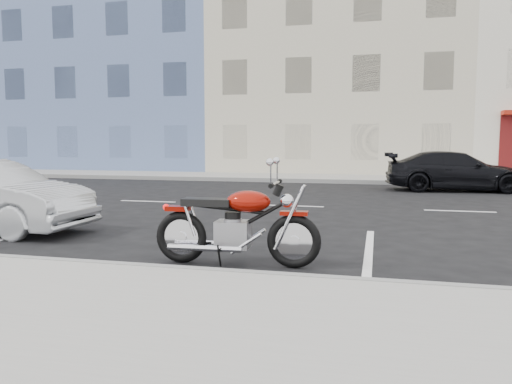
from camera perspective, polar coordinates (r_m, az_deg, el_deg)
ground at (r=12.56m, az=13.19°, el=-1.85°), size 120.00×120.00×0.00m
sidewalk_far at (r=21.81m, az=0.21°, el=1.73°), size 80.00×3.40×0.15m
curb_far at (r=20.17m, az=-0.92°, el=1.41°), size 80.00×0.12×0.16m
bldg_blue at (r=32.39m, az=-12.61°, el=14.35°), size 12.00×12.00×13.00m
bldg_cream at (r=29.12m, az=9.79°, el=13.89°), size 12.00×12.00×11.50m
motorcycle at (r=6.49m, az=4.62°, el=-4.28°), size 2.25×0.74×1.13m
car_far at (r=17.76m, az=21.85°, el=2.23°), size 4.62×2.15×1.31m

